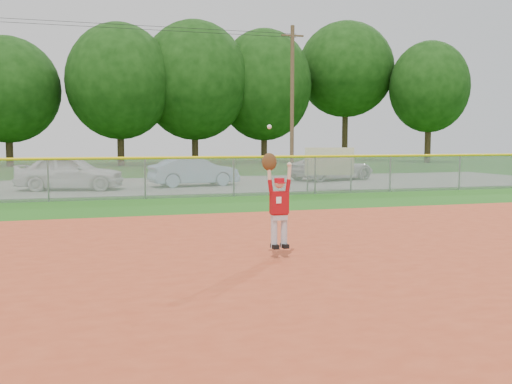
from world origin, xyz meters
TOP-DOWN VIEW (x-y plane):
  - ground at (0.00, 0.00)m, footprint 120.00×120.00m
  - clay_infield at (0.00, -3.00)m, footprint 24.00×16.00m
  - parking_strip at (0.00, 16.00)m, footprint 44.00×10.00m
  - car_white_a at (-2.73, 14.28)m, footprint 4.69×2.69m
  - car_blue at (2.66, 14.87)m, footprint 4.23×2.07m
  - car_white_b at (10.35, 16.65)m, footprint 5.05×3.35m
  - sponsor_sign at (7.65, 10.86)m, footprint 2.03×0.49m
  - outfield_fence at (0.00, 10.00)m, footprint 40.06×0.10m
  - power_lines at (1.00, 22.00)m, footprint 19.40×0.24m
  - tree_line at (0.96, 37.90)m, footprint 62.37×13.00m
  - ballplayer at (1.32, -1.35)m, footprint 0.57×0.25m

SIDE VIEW (x-z plane):
  - ground at x=0.00m, z-range 0.00..0.00m
  - parking_strip at x=0.00m, z-range 0.00..0.03m
  - clay_infield at x=0.00m, z-range 0.00..0.04m
  - car_white_b at x=10.35m, z-range 0.03..1.32m
  - car_blue at x=2.66m, z-range 0.03..1.36m
  - car_white_a at x=-2.73m, z-range 0.03..1.53m
  - outfield_fence at x=0.00m, z-range 0.11..1.66m
  - ballplayer at x=1.32m, z-range -0.04..2.18m
  - sponsor_sign at x=7.65m, z-range 0.29..2.13m
  - power_lines at x=1.00m, z-range 0.18..9.18m
  - tree_line at x=0.96m, z-range 0.32..14.75m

